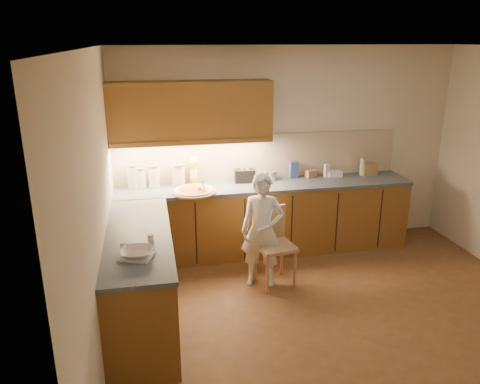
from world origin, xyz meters
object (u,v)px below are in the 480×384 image
(pizza_on_board, at_px, (194,191))
(oil_jug, at_px, (194,172))
(toaster, at_px, (245,176))
(child, at_px, (262,231))
(wooden_chair, at_px, (273,240))

(pizza_on_board, distance_m, oil_jug, 0.39)
(pizza_on_board, xyz_separation_m, toaster, (0.68, 0.31, 0.06))
(child, height_order, wooden_chair, child)
(child, bearing_deg, oil_jug, 138.80)
(pizza_on_board, relative_size, oil_jug, 1.53)
(wooden_chair, distance_m, toaster, 1.07)
(wooden_chair, xyz_separation_m, toaster, (-0.12, 0.95, 0.49))
(pizza_on_board, xyz_separation_m, child, (0.68, -0.66, -0.30))
(wooden_chair, height_order, toaster, toaster)
(toaster, bearing_deg, child, -84.91)
(wooden_chair, distance_m, oil_jug, 1.39)
(pizza_on_board, height_order, wooden_chair, pizza_on_board)
(oil_jug, relative_size, toaster, 1.26)
(pizza_on_board, bearing_deg, toaster, 24.30)
(child, bearing_deg, wooden_chair, 26.96)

